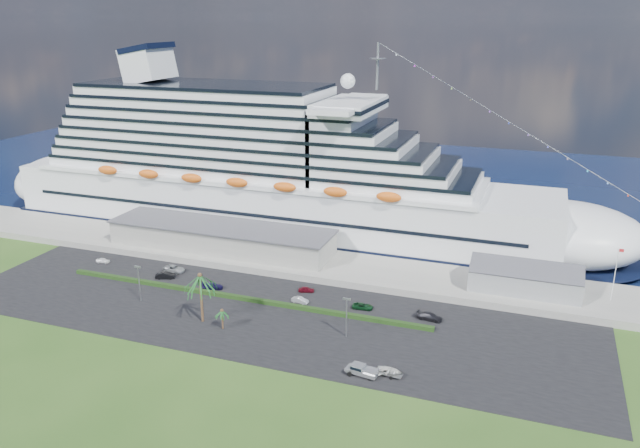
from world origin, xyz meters
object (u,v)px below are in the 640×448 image
at_px(parked_car_3, 212,286).
at_px(pickup_truck, 361,370).
at_px(boat_trailer, 390,371).
at_px(cruise_ship, 269,174).

height_order(parked_car_3, pickup_truck, pickup_truck).
height_order(pickup_truck, boat_trailer, pickup_truck).
bearing_deg(parked_car_3, pickup_truck, -137.04).
bearing_deg(pickup_truck, parked_car_3, 151.14).
height_order(parked_car_3, boat_trailer, boat_trailer).
bearing_deg(boat_trailer, parked_car_3, 154.96).
distance_m(cruise_ship, parked_car_3, 47.94).
relative_size(pickup_truck, boat_trailer, 1.09).
bearing_deg(cruise_ship, parked_car_3, -83.19).
distance_m(parked_car_3, boat_trailer, 52.76).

